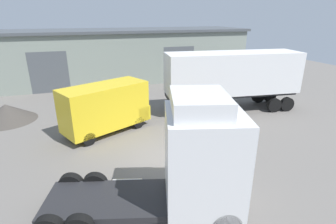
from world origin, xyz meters
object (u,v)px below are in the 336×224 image
container_trailer_blue (233,74)px  delivery_van_yellow (107,107)px  tractor_unit_white (189,161)px  gravel_pile (7,113)px

container_trailer_blue → delivery_van_yellow: container_trailer_blue is taller
tractor_unit_white → delivery_van_yellow: tractor_unit_white is taller
gravel_pile → tractor_unit_white: bearing=-55.8°
container_trailer_blue → delivery_van_yellow: 9.00m
tractor_unit_white → delivery_van_yellow: 8.13m
tractor_unit_white → delivery_van_yellow: size_ratio=1.28×
gravel_pile → container_trailer_blue: bearing=-10.3°
delivery_van_yellow → gravel_pile: 7.24m
tractor_unit_white → container_trailer_blue: size_ratio=0.72×
container_trailer_blue → delivery_van_yellow: bearing=13.5°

